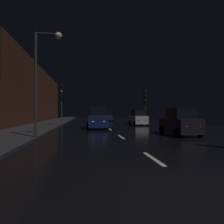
# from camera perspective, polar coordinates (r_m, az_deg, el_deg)

# --- Properties ---
(ground) EXTENTS (27.68, 84.00, 0.02)m
(ground) POSITION_cam_1_polar(r_m,az_deg,el_deg) (28.78, -2.68, -3.51)
(ground) COLOR black
(sidewalk_left) EXTENTS (4.40, 84.00, 0.15)m
(sidewalk_left) POSITION_cam_1_polar(r_m,az_deg,el_deg) (29.13, -17.85, -3.30)
(sidewalk_left) COLOR #28282B
(sidewalk_left) RESTS_ON ground
(building_facade_left) EXTENTS (0.80, 63.00, 9.34)m
(building_facade_left) POSITION_cam_1_polar(r_m,az_deg,el_deg) (26.47, -24.79, 6.35)
(building_facade_left) COLOR #472319
(building_facade_left) RESTS_ON ground
(lane_centerline) EXTENTS (0.16, 27.31, 0.01)m
(lane_centerline) POSITION_cam_1_polar(r_m,az_deg,el_deg) (20.25, -0.58, -4.90)
(lane_centerline) COLOR beige
(lane_centerline) RESTS_ON ground
(traffic_light_far_right) EXTENTS (0.32, 0.47, 4.72)m
(traffic_light_far_right) POSITION_cam_1_polar(r_m,az_deg,el_deg) (26.91, 9.30, 3.55)
(traffic_light_far_right) COLOR #38383A
(traffic_light_far_right) RESTS_ON ground
(traffic_light_far_left) EXTENTS (0.34, 0.47, 5.21)m
(traffic_light_far_left) POSITION_cam_1_polar(r_m,az_deg,el_deg) (25.85, -14.00, 4.59)
(traffic_light_far_left) COLOR #38383A
(traffic_light_far_left) RESTS_ON ground
(streetlamp_overhead) EXTENTS (1.70, 0.44, 6.80)m
(streetlamp_overhead) POSITION_cam_1_polar(r_m,az_deg,el_deg) (13.77, -18.71, 11.84)
(streetlamp_overhead) COLOR #2D2D30
(streetlamp_overhead) RESTS_ON ground
(car_approaching_headlights) EXTENTS (2.08, 4.51, 2.27)m
(car_approaching_headlights) POSITION_cam_1_polar(r_m,az_deg,el_deg) (21.19, -4.27, -1.89)
(car_approaching_headlights) COLOR #141E51
(car_approaching_headlights) RESTS_ON ground
(car_parked_right_far) EXTENTS (1.84, 3.98, 2.01)m
(car_parked_right_far) POSITION_cam_1_polar(r_m,az_deg,el_deg) (27.15, 7.36, -1.76)
(car_parked_right_far) COLOR silver
(car_parked_right_far) RESTS_ON ground
(car_parked_right_near) EXTENTS (1.87, 4.05, 2.04)m
(car_parked_right_near) POSITION_cam_1_polar(r_m,az_deg,el_deg) (15.97, 18.46, -2.83)
(car_parked_right_near) COLOR black
(car_parked_right_near) RESTS_ON ground
(car_distant_taillights) EXTENTS (1.81, 3.92, 1.98)m
(car_distant_taillights) POSITION_cam_1_polar(r_m,az_deg,el_deg) (40.94, -1.32, -1.23)
(car_distant_taillights) COLOR #141E51
(car_distant_taillights) RESTS_ON ground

